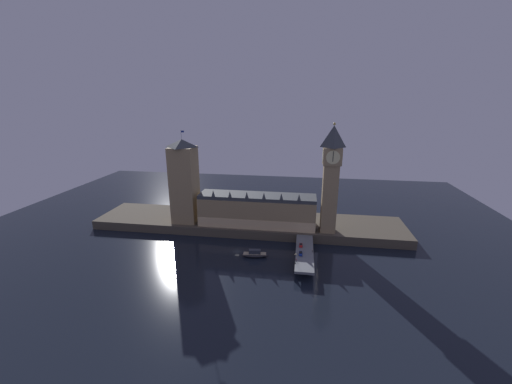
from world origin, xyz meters
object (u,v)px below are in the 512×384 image
Objects in this scene: car_northbound_trail at (301,253)px; street_lamp_near at (296,257)px; pedestrian_mid_walk at (312,251)px; clock_tower at (331,176)px; pedestrian_near_rail at (296,260)px; car_northbound_lead at (301,245)px; victoria_tower at (184,181)px; boat_upstream at (255,254)px.

street_lamp_near is at bearing -104.05° from car_northbound_trail.
pedestrian_mid_walk is at bearing 30.55° from car_northbound_trail.
clock_tower is 53.95m from car_northbound_trail.
clock_tower is 14.78× the size of car_northbound_trail.
car_northbound_trail is at bearing 75.95° from street_lamp_near.
clock_tower is 38.86× the size of pedestrian_near_rail.
car_northbound_trail is 2.63× the size of pedestrian_near_rail.
pedestrian_mid_walk is (8.92, 12.13, 0.01)m from pedestrian_near_rail.
clock_tower is at bearing 72.03° from pedestrian_mid_walk.
clock_tower is 16.38× the size of car_northbound_lead.
clock_tower is 38.54× the size of pedestrian_mid_walk.
clock_tower reaches higher than pedestrian_near_rail.
pedestrian_mid_walk is at bearing 53.67° from pedestrian_near_rail.
car_northbound_lead is 0.90× the size of car_northbound_trail.
car_northbound_lead is at bearing -124.11° from clock_tower.
pedestrian_near_rail is at bearing 80.23° from street_lamp_near.
pedestrian_near_rail is 3.61m from street_lamp_near.
pedestrian_near_rail is (-2.23, -18.68, 0.22)m from car_northbound_lead.
clock_tower reaches higher than pedestrian_mid_walk.
street_lamp_near is (-9.32, -14.46, 2.73)m from pedestrian_mid_walk.
car_northbound_lead is at bearing 135.60° from pedestrian_mid_walk.
victoria_tower reaches higher than pedestrian_mid_walk.
street_lamp_near is at bearing -31.98° from victoria_tower.
pedestrian_mid_walk is (6.69, 3.95, 0.23)m from car_northbound_trail.
clock_tower is 1.10× the size of victoria_tower.
pedestrian_mid_walk is at bearing -107.97° from clock_tower.
car_northbound_trail is 7.77m from pedestrian_mid_walk.
pedestrian_mid_walk reaches higher than boat_upstream.
clock_tower is 4.52× the size of boat_upstream.
clock_tower is at bearing 66.97° from street_lamp_near.
victoria_tower reaches higher than pedestrian_near_rail.
boat_upstream is at bearing -32.50° from victoria_tower.
pedestrian_near_rail reaches higher than boat_upstream.
car_northbound_trail is at bearing -25.46° from victoria_tower.
pedestrian_mid_walk is (6.69, -6.55, 0.23)m from car_northbound_lead.
clock_tower is at bearing 66.32° from pedestrian_near_rail.
victoria_tower is 99.46m from pedestrian_mid_walk.
victoria_tower reaches higher than car_northbound_trail.
street_lamp_near reaches higher than boat_upstream.
street_lamp_near is at bearing -122.81° from pedestrian_mid_walk.
clock_tower reaches higher than victoria_tower.
car_northbound_trail is (-16.91, -35.47, -36.97)m from clock_tower.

